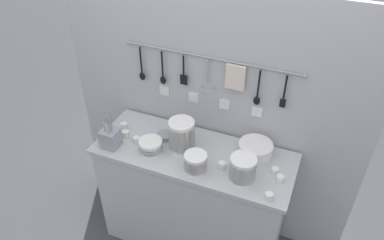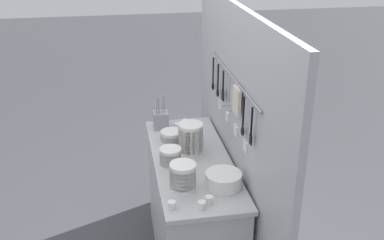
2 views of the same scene
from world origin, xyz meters
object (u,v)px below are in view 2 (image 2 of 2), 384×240
Objects in this scene: bowl_stack_nested_right at (183,177)px; bowl_stack_wide_centre at (191,138)px; cup_edge_near at (175,132)px; cup_back_left at (185,122)px; cup_front_right at (209,200)px; cup_mid_row at (177,126)px; cutlery_caddy at (161,120)px; bowl_stack_back_corner at (171,157)px; cup_back_right at (202,205)px; plate_stack at (223,180)px; steel_mixing_bowl at (195,140)px; cup_edge_far at (172,205)px; cup_by_caddy at (187,173)px; bowl_stack_tall_left at (171,137)px.

bowl_stack_wide_centre is (-0.45, 0.13, 0.02)m from bowl_stack_nested_right.
bowl_stack_wide_centre is 0.32m from cup_edge_near.
bowl_stack_nested_right is 0.93m from cup_back_left.
cup_back_left is 1.09m from cup_front_right.
cup_back_left and cup_front_right have the same top height.
cup_mid_row is 0.10m from cup_edge_near.
bowl_stack_back_corner is at bearing -0.32° from cutlery_caddy.
cup_back_left is at bearing 129.08° from cup_mid_row.
cup_back_right is at bearing 0.69° from cup_edge_near.
plate_stack is 4.75× the size of cup_mid_row.
plate_stack reaches higher than cup_back_right.
cup_edge_far reaches higher than steel_mixing_bowl.
cup_mid_row is 0.71m from cup_by_caddy.
cup_edge_far is 1.00× the size of cup_by_caddy.
cup_edge_near is (-0.61, 0.01, 0.00)m from cup_by_caddy.
bowl_stack_wide_centre is 0.33m from cup_by_caddy.
cup_back_right and cup_front_right have the same top height.
cup_back_left is (-0.63, 0.20, -0.04)m from bowl_stack_back_corner.
bowl_stack_nested_right is 0.78× the size of bowl_stack_wide_centre.
cup_back_right and cup_mid_row have the same top height.
bowl_stack_wide_centre reaches higher than bowl_stack_back_corner.
bowl_stack_back_corner reaches higher than cup_front_right.
bowl_stack_back_corner is 3.04× the size of cup_back_left.
plate_stack reaches higher than cup_mid_row.
cup_back_right is 1.00× the size of cup_back_left.
cutlery_caddy is 5.95× the size of cup_back_left.
cup_edge_near is at bearing 175.44° from bowl_stack_nested_right.
cup_mid_row and cup_back_left have the same top height.
cup_front_right is (1.07, 0.16, -0.04)m from cutlery_caddy.
cup_front_right is at bearing 129.30° from cup_back_right.
cup_back_right is (0.82, -0.11, 0.01)m from steel_mixing_bowl.
bowl_stack_tall_left reaches higher than cup_front_right.
cup_back_right is 0.17m from cup_edge_far.
cup_front_right is (0.17, 0.12, -0.06)m from bowl_stack_nested_right.
bowl_stack_nested_right is 0.47m from bowl_stack_wide_centre.
bowl_stack_wide_centre is at bearing 19.46° from cutlery_caddy.
bowl_stack_nested_right is 0.16m from cup_by_caddy.
cup_front_right reaches higher than steel_mixing_bowl.
cup_mid_row is at bearing 70.47° from cutlery_caddy.
cutlery_caddy is 0.14m from cup_mid_row.
bowl_stack_back_corner is at bearing -44.69° from bowl_stack_wide_centre.
cup_mid_row is at bearing 167.64° from bowl_stack_back_corner.
cup_by_caddy reaches higher than steel_mixing_bowl.
cup_mid_row is at bearing 176.73° from cup_by_caddy.
bowl_stack_nested_right is at bearing 2.09° from cutlery_caddy.
cup_by_caddy is 0.33m from cup_front_right.
bowl_stack_wide_centre is at bearing 5.24° from cup_mid_row.
cup_mid_row and cup_edge_far have the same top height.
bowl_stack_wide_centre is at bearing 135.31° from bowl_stack_back_corner.
bowl_stack_tall_left is 3.34× the size of cup_back_left.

